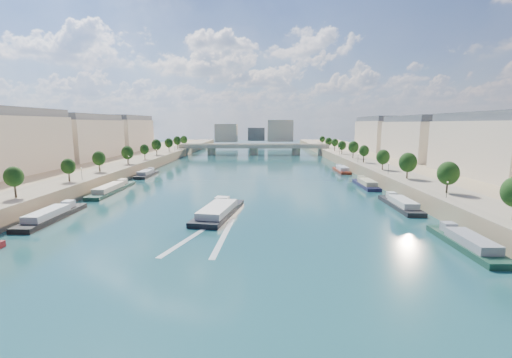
{
  "coord_description": "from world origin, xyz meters",
  "views": [
    {
      "loc": [
        6.5,
        -39.33,
        23.43
      ],
      "look_at": [
        4.42,
        73.94,
        5.0
      ],
      "focal_mm": 24.0,
      "sensor_mm": 36.0,
      "label": 1
    }
  ],
  "objects": [
    {
      "name": "ground",
      "position": [
        0.0,
        100.0,
        0.0
      ],
      "size": [
        700.0,
        700.0,
        0.0
      ],
      "primitive_type": "plane",
      "color": "#0B2F32",
      "rests_on": "ground"
    },
    {
      "name": "quay_left",
      "position": [
        -72.0,
        100.0,
        2.5
      ],
      "size": [
        44.0,
        520.0,
        5.0
      ],
      "primitive_type": "cube",
      "color": "#9E8460",
      "rests_on": "ground"
    },
    {
      "name": "quay_right",
      "position": [
        72.0,
        100.0,
        2.5
      ],
      "size": [
        44.0,
        520.0,
        5.0
      ],
      "primitive_type": "cube",
      "color": "#9E8460",
      "rests_on": "ground"
    },
    {
      "name": "pave_left",
      "position": [
        -57.0,
        100.0,
        5.05
      ],
      "size": [
        14.0,
        520.0,
        0.1
      ],
      "primitive_type": "cube",
      "color": "gray",
      "rests_on": "quay_left"
    },
    {
      "name": "pave_right",
      "position": [
        57.0,
        100.0,
        5.05
      ],
      "size": [
        14.0,
        520.0,
        0.1
      ],
      "primitive_type": "cube",
      "color": "gray",
      "rests_on": "quay_right"
    },
    {
      "name": "trees_left",
      "position": [
        -55.0,
        102.0,
        10.48
      ],
      "size": [
        4.8,
        268.8,
        8.26
      ],
      "color": "#382B1E",
      "rests_on": "ground"
    },
    {
      "name": "trees_right",
      "position": [
        55.0,
        110.0,
        10.48
      ],
      "size": [
        4.8,
        268.8,
        8.26
      ],
      "color": "#382B1E",
      "rests_on": "ground"
    },
    {
      "name": "lamps_left",
      "position": [
        -52.5,
        90.0,
        7.78
      ],
      "size": [
        0.36,
        200.36,
        4.28
      ],
      "color": "black",
      "rests_on": "ground"
    },
    {
      "name": "lamps_right",
      "position": [
        52.5,
        105.0,
        7.78
      ],
      "size": [
        0.36,
        200.36,
        4.28
      ],
      "color": "black",
      "rests_on": "ground"
    },
    {
      "name": "buildings_left",
      "position": [
        -85.0,
        112.0,
        16.45
      ],
      "size": [
        16.0,
        226.0,
        23.2
      ],
      "color": "beige",
      "rests_on": "ground"
    },
    {
      "name": "buildings_right",
      "position": [
        85.0,
        112.0,
        16.45
      ],
      "size": [
        16.0,
        226.0,
        23.2
      ],
      "color": "beige",
      "rests_on": "ground"
    },
    {
      "name": "skyline",
      "position": [
        3.19,
        319.52,
        14.66
      ],
      "size": [
        79.0,
        42.0,
        22.0
      ],
      "color": "beige",
      "rests_on": "ground"
    },
    {
      "name": "bridge",
      "position": [
        0.0,
        219.62,
        5.08
      ],
      "size": [
        112.0,
        12.0,
        8.15
      ],
      "color": "#C1B79E",
      "rests_on": "ground"
    },
    {
      "name": "tour_barge",
      "position": [
        -4.75,
        46.44,
        0.93
      ],
      "size": [
        11.75,
        26.6,
        3.64
      ],
      "rotation": [
        0.0,
        0.0,
        -0.18
      ],
      "color": "black",
      "rests_on": "ground"
    },
    {
      "name": "wake",
      "position": [
        -4.75,
        29.79,
        0.02
      ],
      "size": [
        12.11,
        26.03,
        0.04
      ],
      "color": "silver",
      "rests_on": "ground"
    },
    {
      "name": "moored_barges_left",
      "position": [
        -45.5,
        43.83,
        0.84
      ],
      "size": [
        5.0,
        158.94,
        3.6
      ],
      "color": "#161932",
      "rests_on": "ground"
    },
    {
      "name": "moored_barges_right",
      "position": [
        45.5,
        53.7,
        0.84
      ],
      "size": [
        5.0,
        160.32,
        3.6
      ],
      "color": "black",
      "rests_on": "ground"
    }
  ]
}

